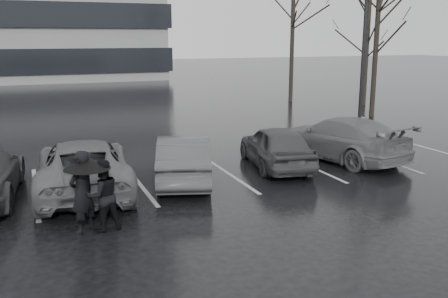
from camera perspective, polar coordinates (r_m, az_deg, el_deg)
ground at (r=13.23m, az=1.83°, el=-5.52°), size 160.00×160.00×0.00m
car_main at (r=16.15m, az=5.96°, el=0.32°), size 2.30×4.27×1.38m
car_west_a at (r=14.53m, az=-4.63°, el=-1.06°), size 2.62×4.41×1.37m
car_west_b at (r=14.04m, az=-15.77°, el=-1.86°), size 2.85×5.40×1.45m
car_east at (r=17.54m, az=13.11°, el=1.21°), size 3.11×5.41×1.47m
pedestrian_left at (r=11.12m, az=-15.92°, el=-4.73°), size 0.78×0.76×1.80m
pedestrian_right at (r=11.12m, az=-13.69°, el=-5.19°), size 0.88×0.75×1.59m
umbrella at (r=10.93m, az=-15.40°, el=-1.57°), size 0.99×0.99×1.68m
lamp_post at (r=25.39m, az=15.80°, el=13.04°), size 0.54×0.54×9.79m
stall_stripes at (r=15.21m, az=-4.72°, el=-3.11°), size 19.72×5.00×0.00m
tree_east at (r=27.44m, az=17.02°, el=11.90°), size 0.26×0.26×8.00m
tree_ne at (r=32.14m, az=16.02°, el=11.12°), size 0.26×0.26×7.00m
tree_north at (r=32.71m, az=7.82°, el=12.82°), size 0.26×0.26×8.50m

